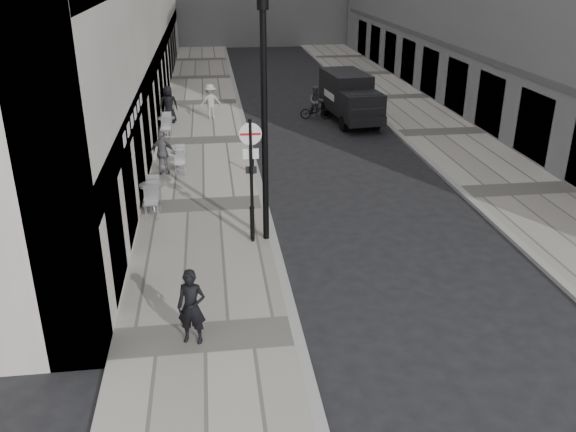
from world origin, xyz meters
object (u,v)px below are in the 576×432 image
walking_man (192,307)px  lamppost (264,112)px  cyclist (316,106)px  panel_van (349,95)px  sign_post (251,165)px

walking_man → lamppost: size_ratio=0.25×
walking_man → cyclist: (5.95, 18.96, -0.31)m
panel_van → cyclist: (-1.56, 0.66, -0.67)m
lamppost → cyclist: (3.91, 14.03, -3.20)m
panel_van → lamppost: bearing=-117.8°
walking_man → sign_post: size_ratio=0.47×
walking_man → lamppost: bearing=83.1°
sign_post → cyclist: 14.93m
cyclist → lamppost: bearing=-95.2°
walking_man → panel_van: bearing=83.2°
sign_post → panel_van: size_ratio=0.70×
lamppost → cyclist: 14.91m
sign_post → lamppost: lamppost is taller
panel_van → walking_man: bearing=-117.9°
sign_post → cyclist: bearing=74.1°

